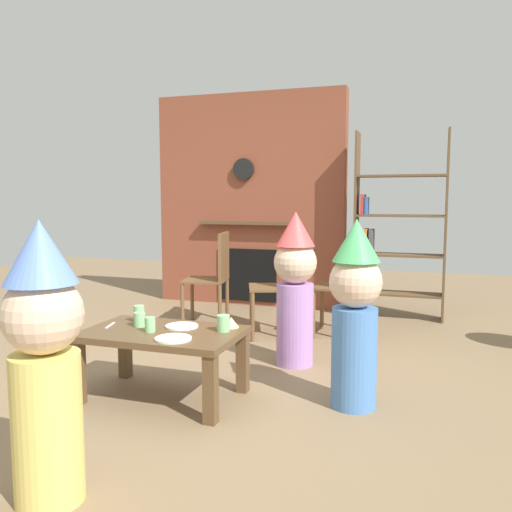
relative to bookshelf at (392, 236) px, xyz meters
name	(u,v)px	position (x,y,z in m)	size (l,w,h in m)	color
ground_plane	(216,383)	(-0.94, -2.40, -0.85)	(12.00, 12.00, 0.00)	#846B4C
brick_fireplace_feature	(250,201)	(-1.61, 0.20, 0.35)	(2.20, 0.28, 2.40)	brown
bookshelf	(392,236)	(0.00, 0.00, 0.00)	(0.90, 0.28, 1.90)	brown
coffee_table	(162,342)	(-1.14, -2.74, -0.49)	(0.95, 0.60, 0.42)	brown
paper_cup_near_left	(150,325)	(-1.19, -2.80, -0.38)	(0.06, 0.06, 0.09)	#8CD18C
paper_cup_near_right	(223,323)	(-0.78, -2.64, -0.37)	(0.08, 0.08, 0.10)	#8CD18C
paper_cup_center	(139,314)	(-1.40, -2.59, -0.37)	(0.07, 0.07, 0.11)	#8CD18C
paper_cup_far_left	(140,319)	(-1.33, -2.70, -0.38)	(0.07, 0.07, 0.09)	#8CD18C
paper_plate_front	(182,326)	(-1.07, -2.63, -0.42)	(0.21, 0.21, 0.01)	white
paper_plate_rear	(173,339)	(-0.98, -2.91, -0.42)	(0.21, 0.21, 0.01)	white
birthday_cake_slice	(231,322)	(-0.77, -2.53, -0.39)	(0.10, 0.10, 0.06)	#EAC68C
table_fork	(110,325)	(-1.52, -2.74, -0.42)	(0.15, 0.02, 0.01)	silver
child_with_cone_hat	(45,356)	(-1.04, -3.89, -0.24)	(0.32, 0.32, 1.15)	#E0CC66
child_in_pink	(355,309)	(-0.01, -2.50, -0.26)	(0.31, 0.31, 1.11)	#4C7FC6
child_by_the_chairs	(295,285)	(-0.54, -1.84, -0.25)	(0.31, 0.31, 1.13)	#B27FCC
dining_chair_left	(214,273)	(-1.58, -0.90, -0.33)	(0.47, 0.47, 0.90)	brown
dining_chair_middle	(283,279)	(-0.85, -1.09, -0.33)	(0.51, 0.51, 0.90)	brown
dining_chair_right	(348,280)	(-0.29, -0.91, -0.33)	(0.40, 0.40, 0.90)	brown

